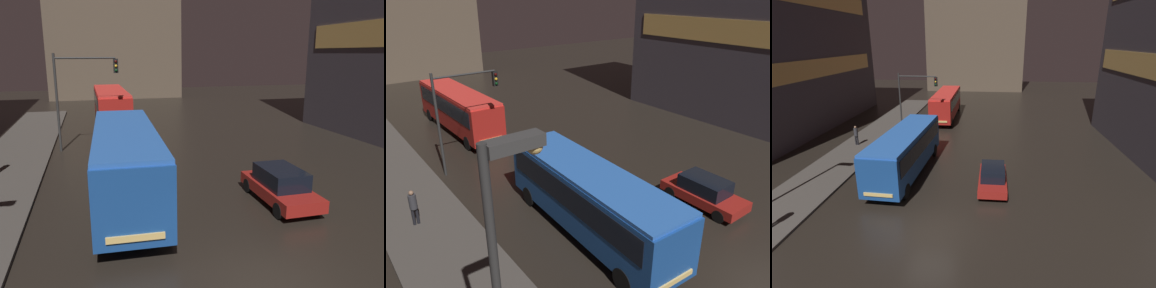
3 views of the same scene
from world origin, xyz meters
The scene contains 9 objects.
ground_plane centered at (0.00, 0.00, 0.00)m, with size 120.00×120.00×0.00m, color black.
sidewalk_left centered at (-9.00, 10.00, 0.07)m, with size 4.00×48.00×0.15m.
building_left_tower centered at (-19.64, 17.64, 9.94)m, with size 10.07×26.12×19.89m.
building_far_backdrop centered at (-0.73, 50.22, 9.01)m, with size 18.07×12.00×18.01m.
bus_near centered at (-3.13, 6.97, 1.99)m, with size 2.95×10.35×3.23m.
bus_far centered at (-2.80, 23.67, 2.02)m, with size 2.60×10.99×3.27m.
car_taxi centered at (3.14, 5.26, 0.77)m, with size 1.84×4.33×1.52m.
pedestrian_near centered at (-9.40, 12.26, 1.20)m, with size 0.42×0.42×1.79m.
traffic_light_main centered at (-5.07, 16.74, 4.26)m, with size 3.98×0.35×6.22m.
Camera 3 is at (3.04, -12.76, 9.34)m, focal length 28.00 mm.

